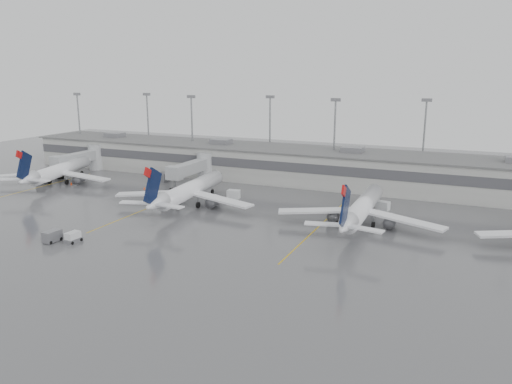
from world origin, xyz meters
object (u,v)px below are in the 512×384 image
at_px(jet_far_left, 58,170).
at_px(jet_mid_left, 189,190).
at_px(jet_mid_right, 361,208).
at_px(baggage_tug, 73,238).

height_order(jet_far_left, jet_mid_left, jet_mid_left).
xyz_separation_m(jet_mid_left, jet_mid_right, (34.93, 0.79, -0.07)).
bearing_deg(jet_mid_right, jet_mid_left, -179.77).
height_order(jet_far_left, baggage_tug, jet_far_left).
bearing_deg(baggage_tug, jet_far_left, 140.03).
height_order(jet_mid_left, baggage_tug, jet_mid_left).
distance_m(jet_far_left, jet_mid_left, 40.64).
relative_size(jet_mid_right, baggage_tug, 12.06).
xyz_separation_m(jet_far_left, jet_mid_right, (75.20, -4.64, 0.03)).
height_order(jet_mid_left, jet_mid_right, jet_mid_left).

